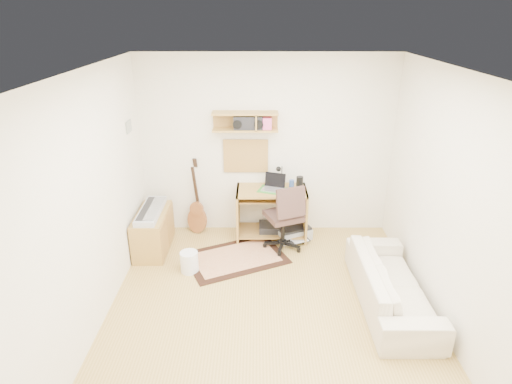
{
  "coord_description": "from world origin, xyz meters",
  "views": [
    {
      "loc": [
        -0.14,
        -3.89,
        3.1
      ],
      "look_at": [
        -0.15,
        1.05,
        1.0
      ],
      "focal_mm": 30.08,
      "sensor_mm": 36.0,
      "label": 1
    }
  ],
  "objects_px": {
    "desk": "(271,213)",
    "task_chair": "(283,216)",
    "printer": "(292,232)",
    "cabinet": "(153,231)",
    "sofa": "(392,277)"
  },
  "relations": [
    {
      "from": "desk",
      "to": "cabinet",
      "type": "bearing_deg",
      "value": -167.59
    },
    {
      "from": "printer",
      "to": "desk",
      "type": "bearing_deg",
      "value": 150.63
    },
    {
      "from": "printer",
      "to": "cabinet",
      "type": "bearing_deg",
      "value": 166.06
    },
    {
      "from": "desk",
      "to": "task_chair",
      "type": "relative_size",
      "value": 1.01
    },
    {
      "from": "task_chair",
      "to": "sofa",
      "type": "bearing_deg",
      "value": -69.64
    },
    {
      "from": "task_chair",
      "to": "printer",
      "type": "relative_size",
      "value": 2.06
    },
    {
      "from": "cabinet",
      "to": "printer",
      "type": "bearing_deg",
      "value": 9.59
    },
    {
      "from": "cabinet",
      "to": "printer",
      "type": "xyz_separation_m",
      "value": [
        1.96,
        0.33,
        -0.19
      ]
    },
    {
      "from": "desk",
      "to": "sofa",
      "type": "distance_m",
      "value": 2.05
    },
    {
      "from": "task_chair",
      "to": "cabinet",
      "type": "distance_m",
      "value": 1.82
    },
    {
      "from": "desk",
      "to": "task_chair",
      "type": "height_order",
      "value": "task_chair"
    },
    {
      "from": "task_chair",
      "to": "desk",
      "type": "bearing_deg",
      "value": 92.98
    },
    {
      "from": "desk",
      "to": "cabinet",
      "type": "relative_size",
      "value": 1.11
    },
    {
      "from": "sofa",
      "to": "cabinet",
      "type": "bearing_deg",
      "value": 67.8
    },
    {
      "from": "desk",
      "to": "task_chair",
      "type": "bearing_deg",
      "value": -64.59
    }
  ]
}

